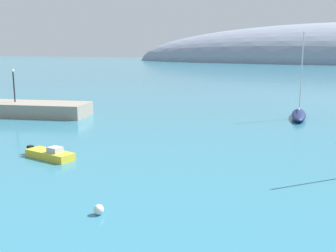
# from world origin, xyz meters

# --- Properties ---
(breakwater_rocks) EXTENTS (23.16, 9.99, 1.61)m
(breakwater_rocks) POSITION_xyz_m (-26.23, 32.64, 0.80)
(breakwater_rocks) COLOR gray
(breakwater_rocks) RESTS_ON ground
(sailboat_navy_outer_mooring) EXTENTS (2.49, 8.43, 10.02)m
(sailboat_navy_outer_mooring) POSITION_xyz_m (8.37, 44.53, 0.50)
(sailboat_navy_outer_mooring) COLOR navy
(sailboat_navy_outer_mooring) RESTS_ON water
(motorboat_yellow_foreground) EXTENTS (4.66, 2.13, 0.96)m
(motorboat_yellow_foreground) POSITION_xyz_m (-6.95, 18.69, 0.33)
(motorboat_yellow_foreground) COLOR yellow
(motorboat_yellow_foreground) RESTS_ON water
(mooring_buoy_white) EXTENTS (0.52, 0.52, 0.52)m
(mooring_buoy_white) POSITION_xyz_m (2.26, 11.23, 0.26)
(mooring_buoy_white) COLOR silver
(mooring_buoy_white) RESTS_ON water
(harbor_lamp_post) EXTENTS (0.36, 0.36, 4.03)m
(harbor_lamp_post) POSITION_xyz_m (-24.23, 33.18, 4.11)
(harbor_lamp_post) COLOR black
(harbor_lamp_post) RESTS_ON breakwater_rocks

